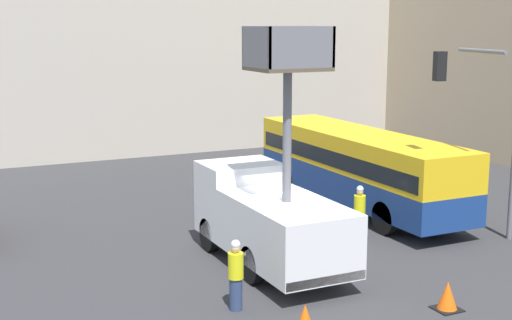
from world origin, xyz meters
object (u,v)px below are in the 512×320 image
Objects in this scene: traffic_cone_mid_road at (447,296)px; traffic_light_pole at (490,110)px; city_bus at (358,163)px; road_worker_directing at (359,212)px; road_worker_near_truck at (236,275)px; utility_truck at (269,214)px.

traffic_light_pole is at bearing 39.36° from traffic_cone_mid_road.
city_bus is 6.17× the size of road_worker_directing.
traffic_light_pole reaches higher than road_worker_near_truck.
utility_truck is at bearing -28.20° from road_worker_directing.
utility_truck is 1.07× the size of traffic_light_pole.
utility_truck reaches higher than road_worker_near_truck.
traffic_cone_mid_road is at bearing 32.76° from road_worker_directing.
road_worker_near_truck is (-2.19, -2.58, -0.64)m from utility_truck.
city_bus is at bearing 36.65° from utility_truck.
road_worker_directing is (6.07, 3.70, -0.01)m from road_worker_near_truck.
city_bus is (6.04, 4.50, 0.20)m from utility_truck.
road_worker_near_truck is 7.11m from road_worker_directing.
traffic_light_pole is (7.36, -0.84, 2.73)m from utility_truck.
utility_truck is 3.83× the size of road_worker_near_truck.
road_worker_near_truck is at bearing -12.87° from road_worker_directing.
utility_truck is 4.09m from road_worker_directing.
traffic_cone_mid_road is at bearing -62.52° from utility_truck.
traffic_light_pole is at bearing -166.47° from city_bus.
city_bus is 1.71× the size of traffic_light_pole.
utility_truck is 7.89m from traffic_light_pole.
road_worker_near_truck reaches higher than traffic_cone_mid_road.
road_worker_directing is at bearing 16.03° from utility_truck.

